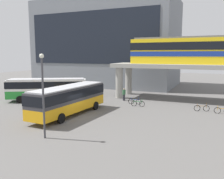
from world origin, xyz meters
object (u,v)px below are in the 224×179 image
(bicycle_brown, at_px, (202,108))
(bus_secondary, at_px, (47,87))
(pedestrian_walking_across, at_px, (124,95))
(station_building, at_px, (107,44))
(bicycle_orange, at_px, (222,111))
(bus_main, at_px, (69,97))
(bicycle_green, at_px, (138,104))
(bicycle_blue, at_px, (135,101))
(train, at_px, (222,50))

(bicycle_brown, bearing_deg, bus_secondary, -174.25)
(bus_secondary, height_order, pedestrian_walking_across, bus_secondary)
(station_building, relative_size, bicycle_orange, 16.73)
(bus_main, relative_size, bicycle_brown, 6.43)
(bicycle_orange, bearing_deg, bus_secondary, -175.95)
(bicycle_green, distance_m, bicycle_brown, 7.74)
(pedestrian_walking_across, bearing_deg, bicycle_green, -44.44)
(station_building, bearing_deg, bicycle_blue, -56.01)
(station_building, relative_size, bicycle_green, 16.77)
(bicycle_brown, xyz_separation_m, bicycle_orange, (2.23, -0.47, 0.00))
(bicycle_brown, relative_size, pedestrian_walking_across, 0.96)
(train, relative_size, bus_secondary, 2.32)
(bicycle_orange, bearing_deg, bus_main, -154.63)
(train, xyz_separation_m, bicycle_green, (-9.56, -6.86, -6.89))
(bicycle_blue, xyz_separation_m, bicycle_green, (0.81, -1.21, 0.00))
(station_building, distance_m, bicycle_blue, 24.72)
(station_building, relative_size, bicycle_blue, 16.81)
(bus_main, relative_size, pedestrian_walking_across, 6.20)
(bus_main, relative_size, bicycle_blue, 6.26)
(bicycle_blue, height_order, bicycle_orange, same)
(bus_main, bearing_deg, bicycle_orange, 25.37)
(bus_secondary, distance_m, bicycle_blue, 12.74)
(bicycle_brown, height_order, bicycle_orange, same)
(bicycle_blue, bearing_deg, bicycle_orange, -6.49)
(bicycle_orange, height_order, pedestrian_walking_across, pedestrian_walking_across)
(train, relative_size, bicycle_brown, 14.51)
(bus_main, height_order, pedestrian_walking_across, bus_main)
(bus_secondary, relative_size, pedestrian_walking_across, 6.03)
(bicycle_blue, xyz_separation_m, pedestrian_walking_across, (-2.27, 1.81, 0.49))
(bicycle_orange, bearing_deg, bicycle_blue, 173.51)
(train, height_order, bus_secondary, train)
(bicycle_brown, bearing_deg, bicycle_orange, -11.84)
(train, bearing_deg, bus_main, -136.73)
(bicycle_blue, bearing_deg, bus_main, -118.87)
(bicycle_green, bearing_deg, bicycle_brown, 3.38)
(station_building, bearing_deg, bicycle_green, -56.01)
(train, distance_m, bicycle_green, 13.63)
(train, height_order, bicycle_green, train)
(bicycle_blue, distance_m, bicycle_brown, 8.58)
(station_building, xyz_separation_m, bicycle_blue, (12.95, -19.21, -8.63))
(train, bearing_deg, bicycle_orange, -86.71)
(bus_secondary, bearing_deg, bicycle_brown, 5.75)
(train, relative_size, bus_main, 2.26)
(train, bearing_deg, bus_secondary, -159.45)
(bus_main, bearing_deg, bicycle_blue, 61.13)
(bicycle_blue, relative_size, bicycle_orange, 1.00)
(bicycle_orange, relative_size, pedestrian_walking_across, 0.99)
(bus_secondary, height_order, bicycle_blue, bus_secondary)
(bicycle_green, bearing_deg, pedestrian_walking_across, 135.56)
(bicycle_blue, distance_m, bicycle_orange, 10.84)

